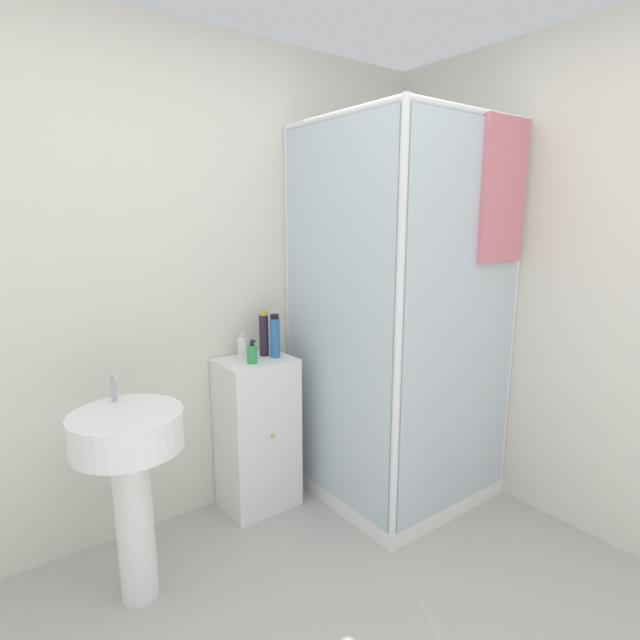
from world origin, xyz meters
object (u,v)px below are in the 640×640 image
object	(u,v)px
soap_dispenser	(252,354)
shampoo_bottle_tall_black	(264,334)
lotion_bottle_white	(243,347)
sink	(130,464)
shampoo_bottle_blue	(275,336)

from	to	relation	value
soap_dispenser	shampoo_bottle_tall_black	world-z (taller)	shampoo_bottle_tall_black
shampoo_bottle_tall_black	lotion_bottle_white	xyz separation A→B (m)	(-0.11, 0.04, -0.06)
sink	shampoo_bottle_blue	world-z (taller)	shampoo_bottle_blue
sink	soap_dispenser	xyz separation A→B (m)	(0.71, 0.26, 0.29)
sink	soap_dispenser	size ratio (longest dim) A/B	7.68
soap_dispenser	lotion_bottle_white	world-z (taller)	lotion_bottle_white
sink	lotion_bottle_white	xyz separation A→B (m)	(0.73, 0.38, 0.29)
sink	shampoo_bottle_blue	bearing A→B (deg)	17.96
sink	shampoo_bottle_blue	distance (m)	0.98
shampoo_bottle_tall_black	shampoo_bottle_blue	world-z (taller)	shampoo_bottle_tall_black
soap_dispenser	shampoo_bottle_blue	bearing A→B (deg)	9.23
shampoo_bottle_blue	lotion_bottle_white	distance (m)	0.18
shampoo_bottle_blue	lotion_bottle_white	bearing A→B (deg)	144.32
shampoo_bottle_blue	shampoo_bottle_tall_black	bearing A→B (deg)	114.45
sink	shampoo_bottle_tall_black	size ratio (longest dim) A/B	3.88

